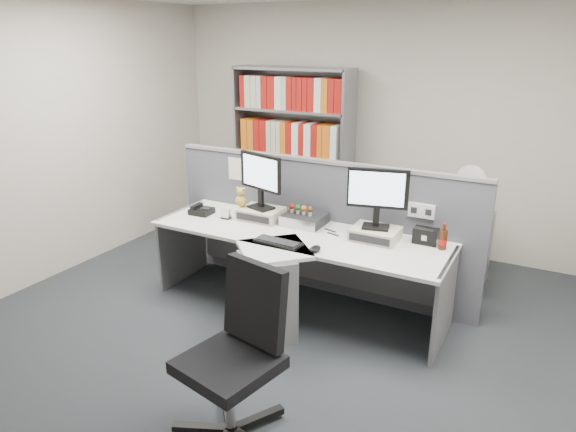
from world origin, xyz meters
The scene contains 21 objects.
ground centered at (0.00, 0.00, 0.00)m, with size 5.50×5.50×0.00m, color #32373B.
room_shell centered at (0.00, 0.00, 1.79)m, with size 5.04×5.54×2.72m.
partition centered at (0.00, 1.25, 0.65)m, with size 3.00×0.08×1.27m.
desk centered at (0.00, 0.60, 0.46)m, with size 2.60×1.20×0.72m.
monitor_riser_left centered at (-0.46, 0.98, 0.77)m, with size 0.38×0.31×0.10m.
monitor_riser_right centered at (0.64, 0.98, 0.77)m, with size 0.38×0.31×0.10m.
monitor_left centered at (-0.46, 0.98, 1.12)m, with size 0.49×0.22×0.51m.
monitor_right centered at (0.64, 0.98, 1.12)m, with size 0.49×0.20×0.50m.
desktop_pc centered at (-0.04, 1.04, 0.77)m, with size 0.35×0.32×0.09m.
figurines centered at (-0.07, 1.02, 0.87)m, with size 0.23×0.05×0.09m.
keyboard centered at (-0.02, 0.51, 0.73)m, with size 0.41×0.17×0.03m.
mouse centered at (0.32, 0.51, 0.74)m, with size 0.08×0.12×0.05m, color black.
desk_phone centered at (-1.03, 0.83, 0.75)m, with size 0.21×0.19×0.08m.
desk_calendar centered at (-0.74, 0.82, 0.77)m, with size 0.09×0.07×0.11m.
plush_toy centered at (-0.65, 0.94, 0.90)m, with size 0.11×0.11×0.19m.
speaker centered at (1.03, 1.09, 0.79)m, with size 0.20×0.11×0.13m, color black.
cola_bottle centered at (1.18, 1.03, 0.80)m, with size 0.07×0.07×0.22m.
shelving_unit centered at (-0.90, 2.44, 0.98)m, with size 1.41×0.40×2.00m.
filing_cabinet centered at (1.20, 1.99, 0.35)m, with size 0.45×0.61×0.70m.
desk_fan centered at (1.20, 1.99, 1.01)m, with size 0.29×0.18×0.50m.
office_chair centered at (0.41, -0.72, 0.57)m, with size 0.70×0.69×1.06m.
Camera 1 is at (1.89, -2.87, 2.29)m, focal length 32.20 mm.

